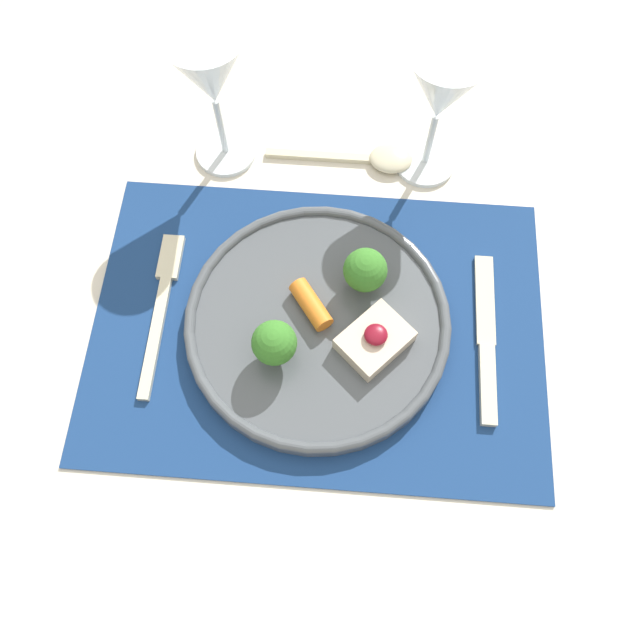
# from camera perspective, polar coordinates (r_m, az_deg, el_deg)

# --- Properties ---
(ground_plane) EXTENTS (8.00, 8.00, 0.00)m
(ground_plane) POSITION_cam_1_polar(r_m,az_deg,el_deg) (1.37, -0.11, -12.32)
(ground_plane) COLOR brown
(dining_table) EXTENTS (1.12, 1.28, 0.72)m
(dining_table) POSITION_cam_1_polar(r_m,az_deg,el_deg) (0.75, -0.19, -3.08)
(dining_table) COLOR beige
(dining_table) RESTS_ON ground_plane
(placemat) EXTENTS (0.48, 0.34, 0.00)m
(placemat) POSITION_cam_1_polar(r_m,az_deg,el_deg) (0.67, -0.22, -0.60)
(placemat) COLOR navy
(placemat) RESTS_ON dining_table
(dinner_plate) EXTENTS (0.28, 0.28, 0.07)m
(dinner_plate) POSITION_cam_1_polar(r_m,az_deg,el_deg) (0.66, 0.16, -0.20)
(dinner_plate) COLOR #4C5156
(dinner_plate) RESTS_ON placemat
(fork) EXTENTS (0.02, 0.19, 0.01)m
(fork) POSITION_cam_1_polar(r_m,az_deg,el_deg) (0.70, -14.24, 1.70)
(fork) COLOR beige
(fork) RESTS_ON placemat
(knife) EXTENTS (0.02, 0.19, 0.01)m
(knife) POSITION_cam_1_polar(r_m,az_deg,el_deg) (0.68, 14.97, -2.50)
(knife) COLOR beige
(knife) RESTS_ON placemat
(spoon) EXTENTS (0.18, 0.04, 0.02)m
(spoon) POSITION_cam_1_polar(r_m,az_deg,el_deg) (0.78, 5.11, 14.53)
(spoon) COLOR beige
(spoon) RESTS_ON dining_table
(wine_glass_near) EXTENTS (0.09, 0.09, 0.17)m
(wine_glass_near) POSITION_cam_1_polar(r_m,az_deg,el_deg) (0.70, 11.09, 19.80)
(wine_glass_near) COLOR white
(wine_glass_near) RESTS_ON dining_table
(wine_glass_far) EXTENTS (0.09, 0.09, 0.18)m
(wine_glass_far) POSITION_cam_1_polar(r_m,az_deg,el_deg) (0.71, -10.05, 21.14)
(wine_glass_far) COLOR white
(wine_glass_far) RESTS_ON dining_table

